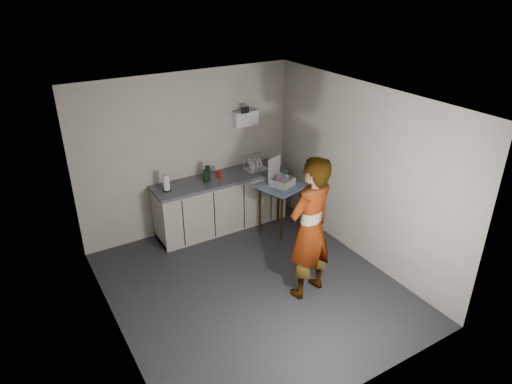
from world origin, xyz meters
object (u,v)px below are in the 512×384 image
side_table (280,191)px  dish_rack (256,167)px  kitchen_counter (221,204)px  soap_bottle (206,174)px  soda_can (219,174)px  standing_man (310,229)px  paper_towel (166,183)px  bakery_box (281,179)px  dark_bottle (208,173)px

side_table → dish_rack: (-0.12, 0.57, 0.26)m
kitchen_counter → dish_rack: bearing=-2.4°
kitchen_counter → soap_bottle: bearing=-174.1°
soda_can → dish_rack: (0.67, -0.02, -0.01)m
standing_man → dish_rack: bearing=-114.5°
soap_bottle → soda_can: bearing=3.8°
dish_rack → paper_towel: bearing=179.3°
soap_bottle → dish_rack: soap_bottle is taller
paper_towel → bakery_box: (1.71, -0.58, -0.11)m
soap_bottle → dark_bottle: soap_bottle is taller
dish_rack → soap_bottle: bearing=180.0°
kitchen_counter → soap_bottle: size_ratio=8.30×
dark_bottle → bakery_box: (1.00, -0.60, -0.11)m
kitchen_counter → side_table: size_ratio=2.74×
soda_can → dish_rack: size_ratio=0.38×
side_table → standing_man: (-0.59, -1.54, 0.27)m
kitchen_counter → bakery_box: (0.79, -0.59, 0.49)m
soap_bottle → dark_bottle: 0.07m
standing_man → paper_towel: bearing=-74.8°
kitchen_counter → standing_man: 2.22m
dark_bottle → bakery_box: size_ratio=0.55×
kitchen_counter → paper_towel: (-0.92, -0.01, 0.60)m
dark_bottle → paper_towel: paper_towel is taller
soda_can → side_table: bearing=-36.6°
soda_can → dark_bottle: size_ratio=0.57×
standing_man → paper_towel: (-1.10, 2.13, 0.05)m
standing_man → bakery_box: bearing=-123.3°
side_table → bakery_box: size_ratio=1.84×
soap_bottle → dish_rack: (0.91, -0.00, -0.08)m
dish_rack → side_table: bearing=-77.8°
kitchen_counter → soap_bottle: soap_bottle is taller
side_table → standing_man: size_ratio=0.42×
soda_can → dark_bottle: bearing=173.2°
paper_towel → side_table: bearing=-19.3°
soap_bottle → paper_towel: (-0.65, 0.02, -0.01)m
paper_towel → kitchen_counter: bearing=0.5°
kitchen_counter → dark_bottle: size_ratio=9.22×
standing_man → bakery_box: (0.61, 1.56, -0.06)m
dish_rack → bakery_box: size_ratio=0.83×
soap_bottle → side_table: bearing=-29.0°
kitchen_counter → soda_can: (-0.02, -0.01, 0.55)m
soap_bottle → dish_rack: size_ratio=0.73×
soap_bottle → dark_bottle: (0.05, 0.04, -0.01)m
soda_can → kitchen_counter: bearing=29.8°
standing_man → dark_bottle: standing_man is taller
soda_can → bakery_box: 1.00m
side_table → dish_rack: dish_rack is taller
standing_man → bakery_box: standing_man is taller
side_table → dark_bottle: (-0.98, 0.61, 0.32)m
kitchen_counter → soda_can: bearing=-150.2°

